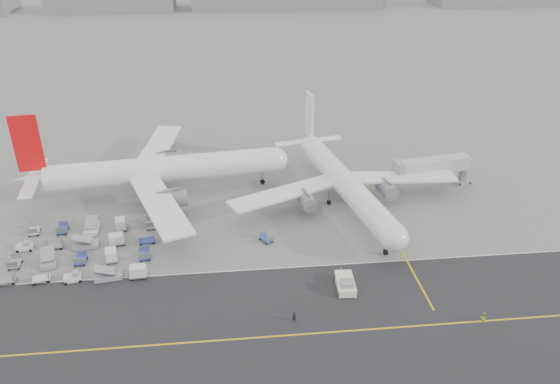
{
  "coord_description": "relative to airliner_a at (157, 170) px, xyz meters",
  "views": [
    {
      "loc": [
        1.22,
        -74.67,
        51.84
      ],
      "look_at": [
        10.32,
        12.0,
        6.53
      ],
      "focal_mm": 35.0,
      "sensor_mm": 36.0,
      "label": 1
    }
  ],
  "objects": [
    {
      "name": "airliner_b",
      "position": [
        36.37,
        -7.99,
        -0.61
      ],
      "size": [
        46.18,
        47.1,
        16.39
      ],
      "rotation": [
        0.0,
        0.0,
        0.19
      ],
      "color": "white",
      "rests_on": "ground"
    },
    {
      "name": "taxiway",
      "position": [
        17.96,
        -44.49,
        -5.33
      ],
      "size": [
        220.0,
        59.0,
        0.03
      ],
      "color": "#2B2B2E",
      "rests_on": "ground"
    },
    {
      "name": "pushback_tug",
      "position": [
        31.21,
        -34.99,
        -4.49
      ],
      "size": [
        2.99,
        7.35,
        2.09
      ],
      "rotation": [
        0.0,
        0.0,
        -0.06
      ],
      "color": "white",
      "rests_on": "ground"
    },
    {
      "name": "ground_crew_b",
      "position": [
        48.78,
        -44.73,
        -4.47
      ],
      "size": [
        1.0,
        0.88,
        1.74
      ],
      "primitive_type": "imported",
      "rotation": [
        0.0,
        0.0,
        2.84
      ],
      "color": "#B9E91B",
      "rests_on": "ground"
    },
    {
      "name": "jet_bridge",
      "position": [
        56.3,
        -2.86,
        -0.77
      ],
      "size": [
        17.57,
        5.96,
        6.55
      ],
      "rotation": [
        0.0,
        0.0,
        0.16
      ],
      "color": "gray",
      "rests_on": "ground"
    },
    {
      "name": "ground",
      "position": [
        12.94,
        -26.51,
        -5.34
      ],
      "size": [
        700.0,
        700.0,
        0.0
      ],
      "primitive_type": "plane",
      "color": "gray",
      "rests_on": "ground"
    },
    {
      "name": "stray_dolly",
      "position": [
        20.21,
        -20.4,
        -5.34
      ],
      "size": [
        2.5,
        2.82,
        1.48
      ],
      "primitive_type": null,
      "rotation": [
        0.0,
        0.0,
        0.54
      ],
      "color": "silver",
      "rests_on": "ground"
    },
    {
      "name": "airliner_a",
      "position": [
        0.0,
        0.0,
        0.0
      ],
      "size": [
        53.67,
        52.84,
        18.53
      ],
      "rotation": [
        0.0,
        0.0,
        1.67
      ],
      "color": "white",
      "rests_on": "ground"
    },
    {
      "name": "ground_crew_a",
      "position": [
        22.42,
        -41.73,
        -4.49
      ],
      "size": [
        0.71,
        0.56,
        1.71
      ],
      "primitive_type": "imported",
      "rotation": [
        0.0,
        0.0,
        0.26
      ],
      "color": "black",
      "rests_on": "ground"
    },
    {
      "name": "gse_cluster",
      "position": [
        -10.78,
        -21.12,
        -5.34
      ],
      "size": [
        31.51,
        26.4,
        2.14
      ],
      "primitive_type": null,
      "rotation": [
        0.0,
        0.0,
        0.14
      ],
      "color": "gray",
      "rests_on": "ground"
    },
    {
      "name": "horizon_buildings",
      "position": [
        42.94,
        233.49,
        -5.34
      ],
      "size": [
        520.0,
        28.0,
        28.0
      ],
      "primitive_type": null,
      "color": "slate",
      "rests_on": "ground"
    }
  ]
}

